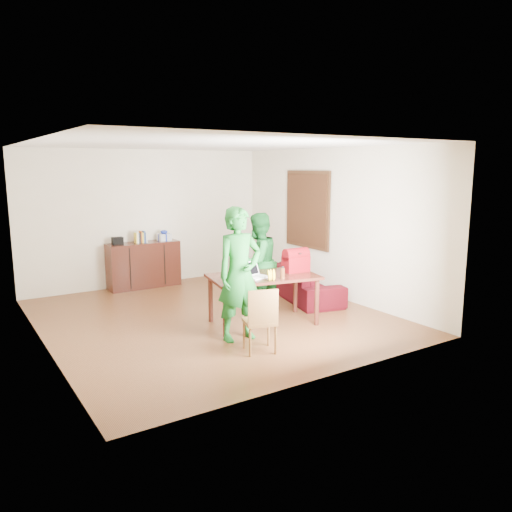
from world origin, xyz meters
TOP-DOWN VIEW (x-y plane):
  - room at (0.01, 0.13)m, footprint 5.20×5.70m
  - table at (0.50, -0.71)m, footprint 1.75×1.21m
  - chair at (-0.19, -1.68)m, footprint 0.49×0.47m
  - person_near at (-0.15, -1.11)m, footprint 0.68×0.45m
  - person_far at (0.85, -0.04)m, footprint 0.93×0.81m
  - laptop at (0.34, -0.80)m, footprint 0.37×0.29m
  - bananas at (0.41, -1.06)m, footprint 0.18×0.12m
  - bottle at (0.61, -1.07)m, footprint 0.08×0.08m
  - red_bag at (1.08, -0.76)m, footprint 0.41×0.25m
  - sofa at (1.95, 0.14)m, footprint 1.18×2.06m

SIDE VIEW (x-z plane):
  - chair at x=-0.19m, z-range -0.18..0.68m
  - sofa at x=1.95m, z-range 0.00..0.56m
  - table at x=0.50m, z-range 0.28..1.04m
  - bananas at x=0.41m, z-range 0.75..0.82m
  - laptop at x=0.34m, z-range 0.68..0.91m
  - person_far at x=0.85m, z-range 0.00..1.63m
  - bottle at x=0.61m, z-range 0.75..0.94m
  - red_bag at x=1.08m, z-range 0.75..1.04m
  - person_near at x=-0.15m, z-range 0.00..1.85m
  - room at x=0.01m, z-range -0.14..2.76m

